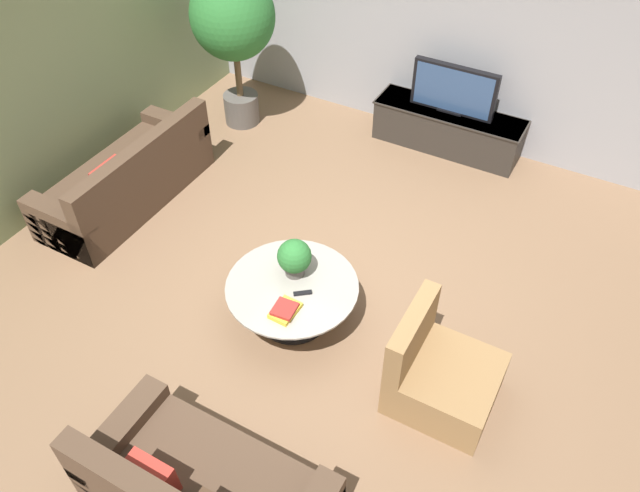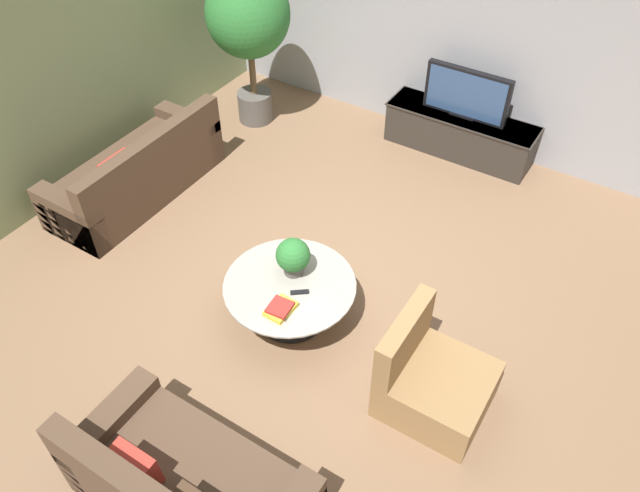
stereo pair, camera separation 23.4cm
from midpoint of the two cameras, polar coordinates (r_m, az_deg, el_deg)
The scene contains 12 objects.
ground_plane at distance 5.91m, azimuth -1.57°, elevation -4.91°, with size 24.00×24.00×0.00m, color brown.
back_wall_stone at distance 7.49m, azimuth 11.54°, elevation 19.95°, with size 7.40×0.12×3.00m, color #939399.
side_wall_left at distance 6.99m, azimuth -25.60°, elevation 14.79°, with size 0.12×7.40×3.00m, color gray.
media_console at distance 7.75m, azimuth 10.72°, elevation 10.47°, with size 1.79×0.50×0.51m.
television at distance 7.48m, azimuth 11.25°, elevation 13.82°, with size 0.99×0.13×0.57m.
coffee_table at distance 5.54m, azimuth -3.75°, elevation -4.52°, with size 1.17×1.17×0.43m.
couch_by_wall at distance 7.12m, azimuth -18.03°, elevation 5.75°, with size 0.84×2.02×0.84m.
armchair_wicker at distance 5.12m, azimuth 9.54°, elevation -11.60°, with size 0.80×0.76×0.86m.
potted_palm_tall at distance 7.71m, azimuth -8.86°, elevation 19.48°, with size 0.99×0.99×1.91m.
potted_plant_tabletop at distance 5.41m, azimuth -3.59°, elevation -1.06°, with size 0.30×0.30×0.36m.
book_stack at distance 5.23m, azimuth -4.51°, elevation -5.88°, with size 0.20×0.27×0.07m.
remote_black at distance 5.37m, azimuth -2.85°, elevation -4.34°, with size 0.04×0.16×0.02m, color black.
Camera 1 is at (1.91, -3.39, 4.44)m, focal length 35.00 mm.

